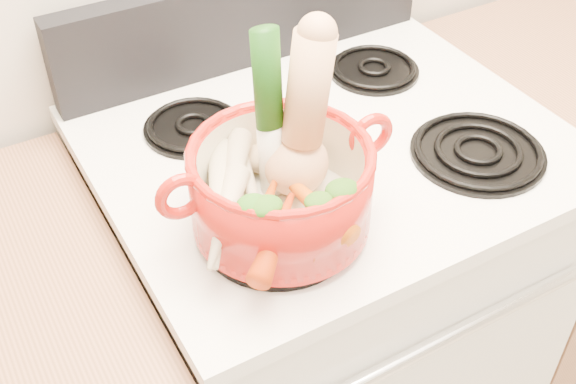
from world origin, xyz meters
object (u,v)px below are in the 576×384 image
leek (270,113)px  squash (297,118)px  stove_body (321,321)px  dutch_oven (281,188)px

leek → squash: bearing=-27.7°
stove_body → leek: (-0.17, -0.11, 0.67)m
stove_body → dutch_oven: dutch_oven is taller
stove_body → squash: 0.68m
dutch_oven → squash: bearing=37.2°
dutch_oven → squash: (0.04, 0.03, 0.09)m
dutch_oven → leek: size_ratio=0.97×
dutch_oven → leek: (0.01, 0.05, 0.09)m
stove_body → squash: (-0.14, -0.12, 0.66)m
dutch_oven → squash: size_ratio=1.03×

